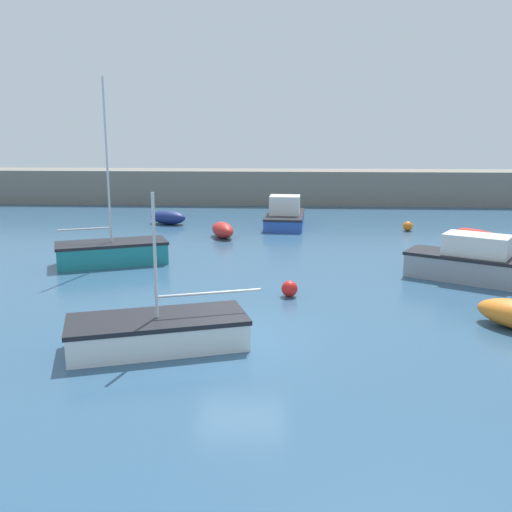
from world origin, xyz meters
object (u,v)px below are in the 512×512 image
Objects in this scene: sailboat_tall_mast at (112,252)px; sailboat_twin_hulled at (158,332)px; mooring_buoy_red at (290,289)px; mooring_buoy_orange at (408,226)px; motorboat_with_cabin at (285,216)px; dinghy_near_pier at (223,230)px; fishing_dinghy_green at (168,217)px; rowboat_with_red_cover at (479,239)px; motorboat_grey_hull at (485,265)px.

sailboat_twin_hulled is at bearing -88.65° from sailboat_tall_mast.
mooring_buoy_red reaches higher than mooring_buoy_orange.
mooring_buoy_orange is at bearing -97.50° from motorboat_with_cabin.
dinghy_near_pier is 5.09m from motorboat_with_cabin.
fishing_dinghy_green is 0.49× the size of motorboat_with_cabin.
motorboat_with_cabin is at bearing 169.56° from mooring_buoy_orange.
fishing_dinghy_green is (-3.86, 19.91, -0.01)m from sailboat_twin_hulled.
mooring_buoy_red is (3.46, 4.87, -0.15)m from sailboat_twin_hulled.
sailboat_twin_hulled reaches higher than mooring_buoy_orange.
mooring_buoy_red is at bearing -143.54° from sailboat_twin_hulled.
dinghy_near_pier reaches higher than rowboat_with_red_cover.
motorboat_with_cabin reaches higher than rowboat_with_red_cover.
fishing_dinghy_green is (0.23, 10.54, -0.09)m from sailboat_tall_mast.
dinghy_near_pier is at bearing 142.72° from motorboat_with_cabin.
motorboat_with_cabin reaches higher than mooring_buoy_orange.
sailboat_tall_mast reaches higher than mooring_buoy_orange.
dinghy_near_pier is 7.49m from sailboat_tall_mast.
motorboat_with_cabin is (7.07, -0.34, 0.20)m from fishing_dinghy_green.
dinghy_near_pier is at bearing 152.55° from fishing_dinghy_green.
motorboat_grey_hull is 1.84× the size of rowboat_with_red_cover.
fishing_dinghy_green reaches higher than mooring_buoy_orange.
sailboat_twin_hulled is at bearing -119.10° from mooring_buoy_orange.
sailboat_tall_mast is (-4.09, 9.37, 0.08)m from sailboat_twin_hulled.
rowboat_with_red_cover is 12.93m from mooring_buoy_red.
motorboat_with_cabin is (7.31, 10.20, 0.11)m from sailboat_tall_mast.
sailboat_tall_mast reaches higher than fishing_dinghy_green.
mooring_buoy_orange is at bearing 63.38° from mooring_buoy_red.
sailboat_twin_hulled is 9.28× the size of mooring_buoy_red.
rowboat_with_red_cover is at bearing -60.08° from mooring_buoy_orange.
rowboat_with_red_cover reaches higher than mooring_buoy_red.
rowboat_with_red_cover is 1.27× the size of fishing_dinghy_green.
sailboat_tall_mast is 10.54m from fishing_dinghy_green.
sailboat_twin_hulled is at bearing -23.11° from dinghy_near_pier.
fishing_dinghy_green is 14.13m from mooring_buoy_orange.
rowboat_with_red_cover is (12.71, 13.90, -0.02)m from sailboat_twin_hulled.
sailboat_tall_mast is at bearing -55.84° from dinghy_near_pier.
sailboat_tall_mast reaches higher than motorboat_grey_hull.
sailboat_twin_hulled is 18.83m from rowboat_with_red_cover.
fishing_dinghy_green is at bearing 66.53° from sailboat_tall_mast.
rowboat_with_red_cover is 0.43× the size of sailboat_tall_mast.
mooring_buoy_red is at bearing -116.62° from mooring_buoy_orange.
motorboat_grey_hull is 14.51m from motorboat_with_cabin.
sailboat_tall_mast reaches higher than rowboat_with_red_cover.
motorboat_grey_hull reaches higher than rowboat_with_red_cover.
rowboat_with_red_cover is 0.62× the size of motorboat_with_cabin.
mooring_buoy_red is 1.03× the size of mooring_buoy_orange.
mooring_buoy_red is (0.24, -14.70, -0.34)m from motorboat_with_cabin.
sailboat_tall_mast reaches higher than dinghy_near_pier.
dinghy_near_pier is 4.35× the size of mooring_buoy_orange.
mooring_buoy_orange is (-2.52, 4.38, -0.14)m from rowboat_with_red_cover.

